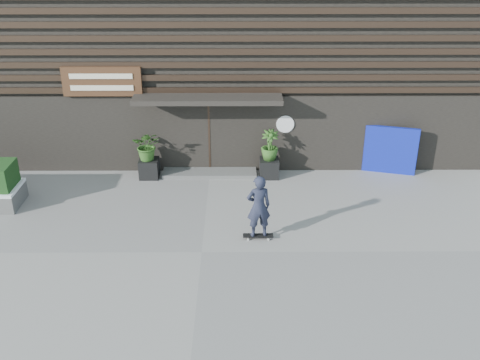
{
  "coord_description": "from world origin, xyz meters",
  "views": [
    {
      "loc": [
        0.88,
        -11.67,
        7.55
      ],
      "look_at": [
        0.96,
        1.84,
        1.1
      ],
      "focal_mm": 41.69,
      "sensor_mm": 36.0,
      "label": 1
    }
  ],
  "objects_px": {
    "planter_pot_left": "(149,168)",
    "skateboarder": "(259,207)",
    "planter_pot_right": "(269,168)",
    "blue_tarp": "(390,150)"
  },
  "relations": [
    {
      "from": "planter_pot_left",
      "to": "planter_pot_right",
      "type": "height_order",
      "value": "same"
    },
    {
      "from": "planter_pot_right",
      "to": "skateboarder",
      "type": "height_order",
      "value": "skateboarder"
    },
    {
      "from": "skateboarder",
      "to": "planter_pot_right",
      "type": "bearing_deg",
      "value": 82.73
    },
    {
      "from": "skateboarder",
      "to": "planter_pot_left",
      "type": "bearing_deg",
      "value": 131.49
    },
    {
      "from": "blue_tarp",
      "to": "planter_pot_right",
      "type": "bearing_deg",
      "value": -160.74
    },
    {
      "from": "planter_pot_right",
      "to": "blue_tarp",
      "type": "distance_m",
      "value": 3.91
    },
    {
      "from": "blue_tarp",
      "to": "skateboarder",
      "type": "xyz_separation_m",
      "value": [
        -4.35,
        -4.06,
        0.15
      ]
    },
    {
      "from": "planter_pot_right",
      "to": "blue_tarp",
      "type": "relative_size",
      "value": 0.36
    },
    {
      "from": "planter_pot_left",
      "to": "skateboarder",
      "type": "height_order",
      "value": "skateboarder"
    },
    {
      "from": "planter_pot_left",
      "to": "skateboarder",
      "type": "xyz_separation_m",
      "value": [
        3.32,
        -3.76,
        0.63
      ]
    }
  ]
}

